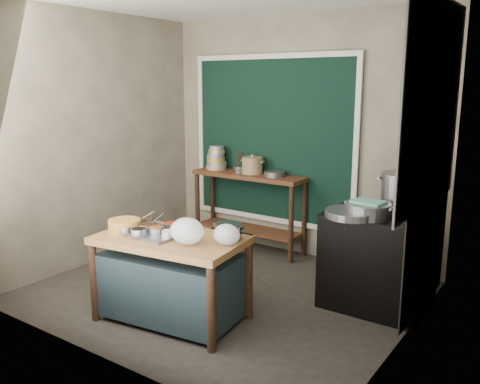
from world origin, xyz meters
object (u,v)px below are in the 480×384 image
Objects in this scene: yellow_basin at (125,226)px; saucepan at (228,231)px; stock_pot at (405,192)px; stove_block at (377,262)px; utensil_cup at (239,169)px; steamer at (368,210)px; ceramic_crock at (252,166)px; prep_table at (172,278)px; condiment_tray at (153,232)px; back_counter at (249,211)px.

yellow_basin is 0.94m from saucepan.
saucepan reaches higher than yellow_basin.
stock_pot reaches higher than yellow_basin.
stock_pot is at bearing 56.31° from stove_block.
utensil_cup is at bearing 125.08° from saucepan.
yellow_basin is at bearing -145.67° from steamer.
ceramic_crock is (0.17, 0.04, 0.05)m from utensil_cup.
ceramic_crock reaches higher than prep_table.
stove_block is at bearing 76.71° from steamer.
utensil_cup is at bearing 96.41° from yellow_basin.
condiment_tray is 1.87m from steamer.
stock_pot is at bearing -12.80° from utensil_cup.
steamer is (-0.04, -0.19, 0.52)m from stove_block.
prep_table is at bearing 3.89° from condiment_tray.
yellow_basin is 2.11m from utensil_cup.
back_counter is 2.12m from steamer.
prep_table is at bearing -74.95° from back_counter.
yellow_basin is at bearing -87.12° from back_counter.
back_counter is 2.05m from saucepan.
stove_block is at bearing 37.65° from yellow_basin.
steamer is at bearing -27.31° from ceramic_crock.
back_counter is at bearing 165.76° from stock_pot.
steamer is (1.75, 1.19, 0.14)m from yellow_basin.
stove_block is at bearing -123.69° from stock_pot.
condiment_tray is at bearing -140.48° from stove_block.
prep_table is 2.07m from back_counter.
yellow_basin is at bearing -142.35° from stove_block.
yellow_basin reaches higher than stove_block.
back_counter is 2.51× the size of condiment_tray.
condiment_tray is (-1.56, -1.28, 0.34)m from stove_block.
saucepan is at bearing -57.63° from utensil_cup.
stock_pot reaches higher than back_counter.
stock_pot reaches higher than prep_table.
back_counter reaches higher than yellow_basin.
ceramic_crock is (-0.31, 2.03, 0.28)m from condiment_tray.
stove_block is 2.30m from yellow_basin.
utensil_cup is (-0.23, 2.09, 0.19)m from yellow_basin.
stove_block is 1.56× the size of condiment_tray.
stock_pot reaches higher than utensil_cup.
yellow_basin is at bearing -83.59° from utensil_cup.
ceramic_crock is 0.66× the size of steamer.
back_counter is 11.07× the size of utensil_cup.
saucepan is at bearing -131.69° from stove_block.
saucepan is 1.66m from stock_pot.
stock_pot is (1.93, 1.60, 0.25)m from yellow_basin.
back_counter is 5.99× the size of saucepan.
saucepan is (0.98, -1.77, 0.34)m from back_counter.
back_counter is at bearing 11.26° from utensil_cup.
utensil_cup is at bearing 167.20° from stock_pot.
stock_pot is 1.12× the size of steamer.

